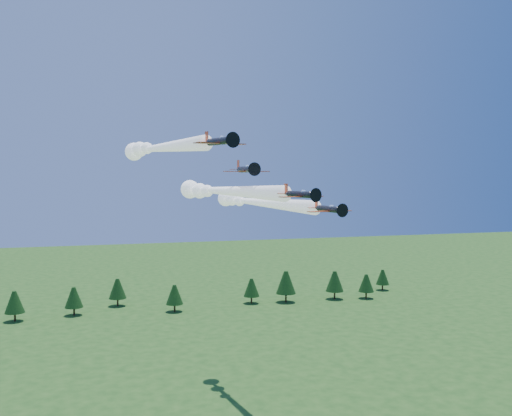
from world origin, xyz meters
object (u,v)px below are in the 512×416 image
object	(u,v)px
plane_right	(256,202)
plane_lead	(222,191)
plane_left	(159,148)
plane_slot	(246,169)

from	to	relation	value
plane_right	plane_lead	bearing A→B (deg)	-136.00
plane_lead	plane_left	world-z (taller)	plane_left
plane_lead	plane_right	size ratio (longest dim) A/B	0.82
plane_left	plane_right	distance (m)	24.67
plane_lead	plane_slot	size ratio (longest dim) A/B	4.70
plane_slot	plane_left	bearing A→B (deg)	128.44
plane_lead	plane_right	bearing A→B (deg)	37.53
plane_left	plane_slot	size ratio (longest dim) A/B	4.80
plane_left	plane_slot	bearing A→B (deg)	-62.38
plane_lead	plane_left	distance (m)	14.80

